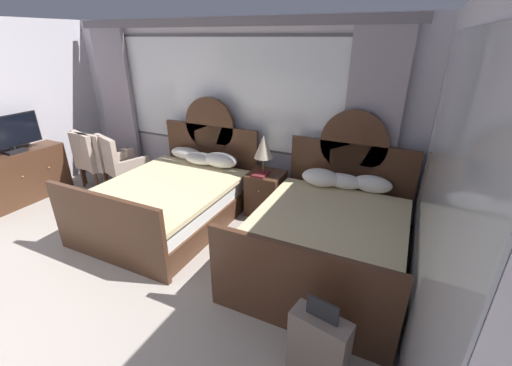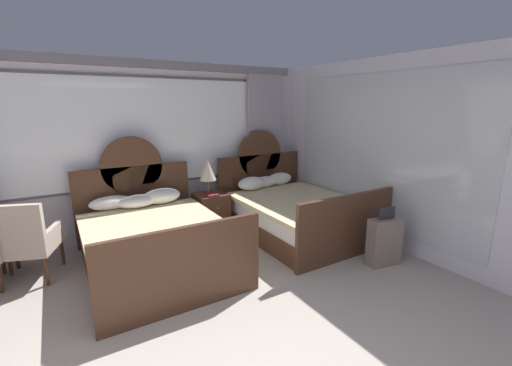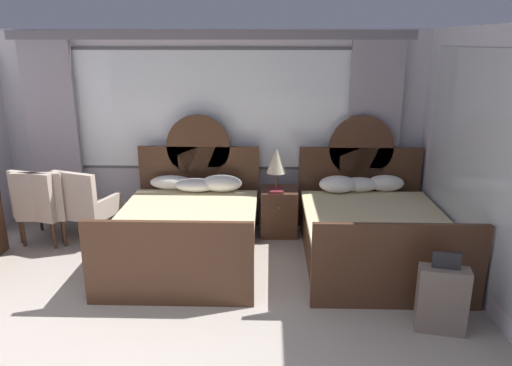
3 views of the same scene
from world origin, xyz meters
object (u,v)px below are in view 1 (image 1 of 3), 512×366
Objects in this scene: nightstand_between_beds at (266,193)px; book_on_nightstand at (261,174)px; bed_near_mirror at (328,234)px; bed_near_window at (173,197)px; tv_flatscreen at (10,134)px; dresser_minibar at (15,179)px; armchair_by_window_centre at (98,158)px; table_lamp_on_nightstand at (264,147)px; armchair_by_window_right at (97,157)px; armchair_by_window_left at (120,162)px; suitcase_on_floor at (318,349)px.

nightstand_between_beds is 0.35m from book_on_nightstand.
bed_near_mirror reaches higher than book_on_nightstand.
bed_near_window is 2.56× the size of tv_flatscreen.
armchair_by_window_centre is at bearing 58.67° from dresser_minibar.
table_lamp_on_nightstand is (-1.16, 0.72, 0.68)m from bed_near_mirror.
bed_near_mirror is at bearing -5.32° from armchair_by_window_right.
armchair_by_window_left reaches higher than dresser_minibar.
table_lamp_on_nightstand reaches higher than suitcase_on_floor.
dresser_minibar is at bearing -137.77° from armchair_by_window_left.
armchair_by_window_centre is at bearing 156.85° from suitcase_on_floor.
armchair_by_window_left is at bearing 164.50° from bed_near_window.
bed_near_window reaches higher than armchair_by_window_left.
bed_near_mirror is at bearing -33.37° from nightstand_between_beds.
nightstand_between_beds is 3.06m from armchair_by_window_centre.
table_lamp_on_nightstand is 3.81m from tv_flatscreen.
armchair_by_window_right is (-0.03, 0.00, 0.00)m from armchair_by_window_centre.
table_lamp_on_nightstand is at bearing 123.17° from suitcase_on_floor.
armchair_by_window_left reaches higher than nightstand_between_beds.
tv_flatscreen is at bearing -121.88° from armchair_by_window_right.
nightstand_between_beds is 1.13× the size of table_lamp_on_nightstand.
armchair_by_window_left and armchair_by_window_right have the same top height.
armchair_by_window_left is (-1.40, 0.39, 0.18)m from bed_near_window.
bed_near_window is at bearing -11.23° from armchair_by_window_right.
bed_near_window reaches higher than armchair_by_window_right.
table_lamp_on_nightstand is at bearing 7.69° from armchair_by_window_left.
bed_near_window reaches higher than nightstand_between_beds.
armchair_by_window_centre is (-0.52, -0.01, 0.00)m from armchair_by_window_left.
dresser_minibar is at bearing -101.72° from tv_flatscreen.
book_on_nightstand is (0.00, -0.09, -0.37)m from table_lamp_on_nightstand.
suitcase_on_floor is at bearing -10.96° from tv_flatscreen.
bed_near_mirror reaches higher than nightstand_between_beds.
table_lamp_on_nightstand reaches higher than book_on_nightstand.
armchair_by_window_left reaches higher than book_on_nightstand.
armchair_by_window_right is (-3.06, -0.35, 0.20)m from nightstand_between_beds.
nightstand_between_beds is 2.45× the size of book_on_nightstand.
nightstand_between_beds is 0.71m from table_lamp_on_nightstand.
bed_near_window is 2.63m from dresser_minibar.
armchair_by_window_left is 0.52m from armchair_by_window_centre.
suitcase_on_floor reaches higher than book_on_nightstand.
armchair_by_window_centre is at bearing -179.43° from armchair_by_window_left.
armchair_by_window_centre reaches higher than nightstand_between_beds.
armchair_by_window_centre is at bearing -173.54° from table_lamp_on_nightstand.
book_on_nightstand is at bearing 151.08° from bed_near_mirror.
dresser_minibar is 1.22m from armchair_by_window_centre.
dresser_minibar is 1.21m from armchair_by_window_right.
armchair_by_window_centre is at bearing 174.70° from bed_near_mirror.
tv_flatscreen is (-3.60, -1.26, 0.07)m from table_lamp_on_nightstand.
book_on_nightstand is 0.26× the size of armchair_by_window_centre.
armchair_by_window_right reaches higher than suitcase_on_floor.
bed_near_window is 2.90× the size of suitcase_on_floor.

